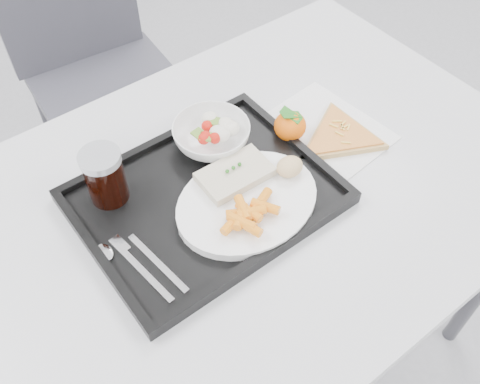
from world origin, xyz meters
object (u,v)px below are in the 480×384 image
object	(u,v)px
chair	(94,56)
tray	(205,198)
table	(239,214)
cola_glass	(105,175)
dinner_plate	(247,202)
tangerine	(290,126)
pizza_slice	(340,136)
salad_bowl	(211,135)

from	to	relation	value
chair	tray	bearing A→B (deg)	-99.79
table	cola_glass	distance (m)	0.27
table	chair	xyz separation A→B (m)	(0.08, 0.83, -0.15)
table	dinner_plate	xyz separation A→B (m)	(-0.01, -0.04, 0.09)
dinner_plate	tangerine	distance (m)	0.21
pizza_slice	chair	bearing A→B (deg)	101.30
pizza_slice	table	bearing A→B (deg)	177.15
table	salad_bowl	world-z (taller)	salad_bowl
chair	cola_glass	distance (m)	0.81
tangerine	salad_bowl	bearing A→B (deg)	153.59
chair	dinner_plate	size ratio (longest dim) A/B	3.44
cola_glass	dinner_plate	bearing A→B (deg)	-42.59
table	tray	world-z (taller)	tray
salad_bowl	pizza_slice	size ratio (longest dim) A/B	0.68
cola_glass	tangerine	xyz separation A→B (m)	(0.37, -0.08, -0.04)
dinner_plate	cola_glass	xyz separation A→B (m)	(-0.18, 0.17, 0.05)
dinner_plate	salad_bowl	bearing A→B (deg)	76.48
tray	tangerine	bearing A→B (deg)	7.64
chair	tangerine	size ratio (longest dim) A/B	13.51
pizza_slice	dinner_plate	bearing A→B (deg)	-173.55
salad_bowl	cola_glass	bearing A→B (deg)	178.85
salad_bowl	tangerine	world-z (taller)	tangerine
table	pizza_slice	xyz separation A→B (m)	(0.25, -0.01, 0.08)
chair	tangerine	world-z (taller)	chair
salad_bowl	cola_glass	world-z (taller)	cola_glass
cola_glass	pizza_slice	distance (m)	0.47
tray	cola_glass	distance (m)	0.18
cola_glass	salad_bowl	bearing A→B (deg)	-1.15
chair	tray	size ratio (longest dim) A/B	2.07
tangerine	chair	bearing A→B (deg)	96.56
tray	table	bearing A→B (deg)	-19.62
salad_bowl	pizza_slice	bearing A→B (deg)	-31.52
pizza_slice	cola_glass	bearing A→B (deg)	162.53
table	salad_bowl	distance (m)	0.16
table	tangerine	xyz separation A→B (m)	(0.17, 0.05, 0.10)
table	tray	size ratio (longest dim) A/B	2.67
chair	cola_glass	size ratio (longest dim) A/B	8.61
chair	pizza_slice	bearing A→B (deg)	-78.70
table	cola_glass	xyz separation A→B (m)	(-0.20, 0.13, 0.14)
table	salad_bowl	xyz separation A→B (m)	(0.03, 0.12, 0.11)
cola_glass	pizza_slice	bearing A→B (deg)	-17.47
tray	dinner_plate	bearing A→B (deg)	-53.49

